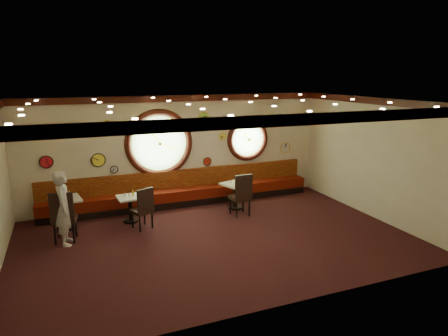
{
  "coord_description": "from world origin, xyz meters",
  "views": [
    {
      "loc": [
        -3.08,
        -8.19,
        3.8
      ],
      "look_at": [
        0.53,
        0.8,
        1.5
      ],
      "focal_mm": 32.0,
      "sensor_mm": 36.0,
      "label": 1
    }
  ],
  "objects_px": {
    "condiment_c_salt": "(231,182)",
    "condiment_a_bottle": "(70,194)",
    "table_b": "(130,206)",
    "condiment_a_salt": "(61,196)",
    "table_a": "(66,210)",
    "waiter": "(64,208)",
    "condiment_c_pepper": "(235,182)",
    "condiment_b_bottle": "(133,192)",
    "chair_c": "(242,192)",
    "condiment_c_bottle": "(239,179)",
    "chair_a": "(63,214)",
    "condiment_a_pepper": "(64,197)",
    "condiment_b_salt": "(125,195)",
    "table_c": "(235,193)",
    "chair_b": "(144,206)",
    "condiment_b_pepper": "(129,196)"
  },
  "relations": [
    {
      "from": "condiment_c_salt",
      "to": "condiment_b_pepper",
      "type": "relative_size",
      "value": 0.89
    },
    {
      "from": "condiment_c_bottle",
      "to": "waiter",
      "type": "bearing_deg",
      "value": -168.73
    },
    {
      "from": "condiment_b_salt",
      "to": "condiment_c_pepper",
      "type": "height_order",
      "value": "condiment_c_pepper"
    },
    {
      "from": "condiment_a_salt",
      "to": "condiment_a_pepper",
      "type": "relative_size",
      "value": 0.85
    },
    {
      "from": "condiment_a_salt",
      "to": "condiment_c_bottle",
      "type": "relative_size",
      "value": 0.7
    },
    {
      "from": "table_b",
      "to": "condiment_a_salt",
      "type": "height_order",
      "value": "condiment_a_salt"
    },
    {
      "from": "table_a",
      "to": "condiment_c_pepper",
      "type": "height_order",
      "value": "condiment_c_pepper"
    },
    {
      "from": "table_b",
      "to": "condiment_c_pepper",
      "type": "height_order",
      "value": "condiment_c_pepper"
    },
    {
      "from": "condiment_b_salt",
      "to": "condiment_c_salt",
      "type": "xyz_separation_m",
      "value": [
        2.95,
        -0.05,
        0.05
      ]
    },
    {
      "from": "condiment_b_salt",
      "to": "condiment_c_pepper",
      "type": "relative_size",
      "value": 1.05
    },
    {
      "from": "chair_a",
      "to": "condiment_b_salt",
      "type": "xyz_separation_m",
      "value": [
        1.51,
        0.83,
        0.04
      ]
    },
    {
      "from": "condiment_c_salt",
      "to": "table_b",
      "type": "bearing_deg",
      "value": 179.9
    },
    {
      "from": "condiment_b_salt",
      "to": "condiment_c_salt",
      "type": "distance_m",
      "value": 2.95
    },
    {
      "from": "condiment_c_salt",
      "to": "table_a",
      "type": "bearing_deg",
      "value": 178.32
    },
    {
      "from": "table_a",
      "to": "waiter",
      "type": "distance_m",
      "value": 1.06
    },
    {
      "from": "chair_b",
      "to": "chair_c",
      "type": "xyz_separation_m",
      "value": [
        2.64,
        -0.06,
        0.07
      ]
    },
    {
      "from": "table_b",
      "to": "condiment_b_pepper",
      "type": "distance_m",
      "value": 0.32
    },
    {
      "from": "chair_b",
      "to": "condiment_a_salt",
      "type": "xyz_separation_m",
      "value": [
        -1.87,
        0.86,
        0.22
      ]
    },
    {
      "from": "condiment_b_salt",
      "to": "table_c",
      "type": "bearing_deg",
      "value": -1.59
    },
    {
      "from": "condiment_a_bottle",
      "to": "condiment_b_pepper",
      "type": "bearing_deg",
      "value": -12.35
    },
    {
      "from": "waiter",
      "to": "condiment_c_salt",
      "type": "bearing_deg",
      "value": -72.64
    },
    {
      "from": "condiment_b_salt",
      "to": "condiment_c_pepper",
      "type": "xyz_separation_m",
      "value": [
        3.06,
        -0.12,
        0.06
      ]
    },
    {
      "from": "condiment_a_pepper",
      "to": "condiment_a_salt",
      "type": "bearing_deg",
      "value": 113.05
    },
    {
      "from": "chair_a",
      "to": "condiment_c_pepper",
      "type": "distance_m",
      "value": 4.62
    },
    {
      "from": "table_a",
      "to": "condiment_c_bottle",
      "type": "height_order",
      "value": "condiment_c_bottle"
    },
    {
      "from": "table_b",
      "to": "condiment_c_salt",
      "type": "height_order",
      "value": "condiment_c_salt"
    },
    {
      "from": "condiment_c_pepper",
      "to": "condiment_b_bottle",
      "type": "bearing_deg",
      "value": 177.06
    },
    {
      "from": "condiment_c_pepper",
      "to": "condiment_c_bottle",
      "type": "bearing_deg",
      "value": 41.55
    },
    {
      "from": "condiment_b_bottle",
      "to": "waiter",
      "type": "height_order",
      "value": "waiter"
    },
    {
      "from": "table_b",
      "to": "condiment_b_bottle",
      "type": "bearing_deg",
      "value": 32.95
    },
    {
      "from": "chair_a",
      "to": "table_a",
      "type": "bearing_deg",
      "value": 95.8
    },
    {
      "from": "table_b",
      "to": "condiment_c_pepper",
      "type": "relative_size",
      "value": 6.9
    },
    {
      "from": "condiment_a_salt",
      "to": "waiter",
      "type": "relative_size",
      "value": 0.06
    },
    {
      "from": "condiment_a_salt",
      "to": "condiment_c_salt",
      "type": "xyz_separation_m",
      "value": [
        4.48,
        -0.22,
        -0.04
      ]
    },
    {
      "from": "chair_b",
      "to": "condiment_c_salt",
      "type": "xyz_separation_m",
      "value": [
        2.61,
        0.63,
        0.19
      ]
    },
    {
      "from": "condiment_a_salt",
      "to": "chair_c",
      "type": "bearing_deg",
      "value": -11.54
    },
    {
      "from": "table_b",
      "to": "condiment_a_bottle",
      "type": "height_order",
      "value": "condiment_a_bottle"
    },
    {
      "from": "condiment_b_salt",
      "to": "table_b",
      "type": "bearing_deg",
      "value": -20.82
    },
    {
      "from": "table_c",
      "to": "condiment_c_bottle",
      "type": "bearing_deg",
      "value": 35.96
    },
    {
      "from": "chair_a",
      "to": "condiment_a_pepper",
      "type": "height_order",
      "value": "chair_a"
    },
    {
      "from": "condiment_c_salt",
      "to": "condiment_a_bottle",
      "type": "xyz_separation_m",
      "value": [
        -4.28,
        0.24,
        0.07
      ]
    },
    {
      "from": "condiment_c_salt",
      "to": "waiter",
      "type": "bearing_deg",
      "value": -168.94
    },
    {
      "from": "condiment_b_salt",
      "to": "condiment_c_bottle",
      "type": "xyz_separation_m",
      "value": [
        3.23,
        0.03,
        0.08
      ]
    },
    {
      "from": "condiment_c_pepper",
      "to": "condiment_c_bottle",
      "type": "distance_m",
      "value": 0.22
    },
    {
      "from": "table_b",
      "to": "chair_a",
      "type": "bearing_deg",
      "value": -153.93
    },
    {
      "from": "table_c",
      "to": "table_b",
      "type": "bearing_deg",
      "value": 179.14
    },
    {
      "from": "condiment_b_salt",
      "to": "condiment_c_pepper",
      "type": "bearing_deg",
      "value": -2.27
    },
    {
      "from": "chair_c",
      "to": "condiment_a_bottle",
      "type": "height_order",
      "value": "chair_c"
    },
    {
      "from": "chair_a",
      "to": "condiment_c_bottle",
      "type": "xyz_separation_m",
      "value": [
        4.73,
        0.86,
        0.12
      ]
    },
    {
      "from": "table_a",
      "to": "condiment_c_bottle",
      "type": "distance_m",
      "value": 4.69
    }
  ]
}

